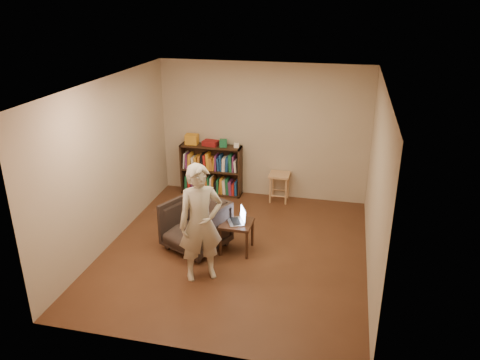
% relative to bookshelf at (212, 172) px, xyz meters
% --- Properties ---
extents(floor, '(4.50, 4.50, 0.00)m').
position_rel_bookshelf_xyz_m(floor, '(0.99, -2.09, -0.44)').
color(floor, '#4A2817').
rests_on(floor, ground).
extents(ceiling, '(4.50, 4.50, 0.00)m').
position_rel_bookshelf_xyz_m(ceiling, '(0.99, -2.09, 2.16)').
color(ceiling, white).
rests_on(ceiling, wall_back).
extents(wall_back, '(4.00, 0.00, 4.00)m').
position_rel_bookshelf_xyz_m(wall_back, '(0.99, 0.16, 0.86)').
color(wall_back, '#C8B197').
rests_on(wall_back, floor).
extents(wall_left, '(0.00, 4.50, 4.50)m').
position_rel_bookshelf_xyz_m(wall_left, '(-1.01, -2.09, 0.86)').
color(wall_left, '#C8B197').
rests_on(wall_left, floor).
extents(wall_right, '(0.00, 4.50, 4.50)m').
position_rel_bookshelf_xyz_m(wall_right, '(2.99, -2.09, 0.86)').
color(wall_right, '#C8B197').
rests_on(wall_right, floor).
extents(bookshelf, '(1.20, 0.30, 1.00)m').
position_rel_bookshelf_xyz_m(bookshelf, '(0.00, 0.00, 0.00)').
color(bookshelf, black).
rests_on(bookshelf, floor).
extents(box_yellow, '(0.24, 0.18, 0.20)m').
position_rel_bookshelf_xyz_m(box_yellow, '(-0.39, 0.00, 0.66)').
color(box_yellow, orange).
rests_on(box_yellow, bookshelf).
extents(red_cloth, '(0.32, 0.25, 0.10)m').
position_rel_bookshelf_xyz_m(red_cloth, '(-0.00, -0.00, 0.61)').
color(red_cloth, maroon).
rests_on(red_cloth, bookshelf).
extents(box_green, '(0.16, 0.16, 0.14)m').
position_rel_bookshelf_xyz_m(box_green, '(0.25, -0.02, 0.63)').
color(box_green, '#1B663D').
rests_on(box_green, bookshelf).
extents(box_white, '(0.11, 0.11, 0.08)m').
position_rel_bookshelf_xyz_m(box_white, '(0.51, -0.01, 0.60)').
color(box_white, white).
rests_on(box_white, bookshelf).
extents(stool, '(0.38, 0.38, 0.55)m').
position_rel_bookshelf_xyz_m(stool, '(1.37, -0.06, 0.01)').
color(stool, tan).
rests_on(stool, floor).
extents(armchair, '(1.12, 1.13, 0.78)m').
position_rel_bookshelf_xyz_m(armchair, '(0.37, -2.15, -0.05)').
color(armchair, '#2C201D').
rests_on(armchair, floor).
extents(side_table, '(0.48, 0.48, 0.49)m').
position_rel_bookshelf_xyz_m(side_table, '(1.01, -2.09, -0.03)').
color(side_table, black).
rests_on(side_table, floor).
extents(laptop, '(0.36, 0.39, 0.24)m').
position_rel_bookshelf_xyz_m(laptop, '(1.04, -2.06, 0.11)').
color(laptop, silver).
rests_on(laptop, side_table).
extents(person, '(0.73, 0.66, 1.68)m').
position_rel_bookshelf_xyz_m(person, '(0.70, -2.89, 0.40)').
color(person, beige).
rests_on(person, floor).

